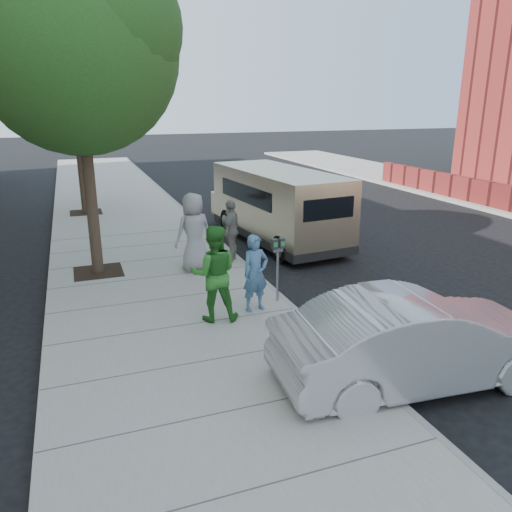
% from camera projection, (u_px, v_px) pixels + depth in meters
% --- Properties ---
extents(ground, '(120.00, 120.00, 0.00)m').
position_uv_depth(ground, '(210.00, 299.00, 11.41)').
color(ground, black).
rests_on(ground, ground).
extents(sidewalk, '(5.00, 60.00, 0.15)m').
position_uv_depth(sidewalk, '(167.00, 301.00, 11.05)').
color(sidewalk, gray).
rests_on(sidewalk, ground).
extents(curb_face, '(0.12, 60.00, 0.16)m').
position_uv_depth(curb_face, '(269.00, 288.00, 11.86)').
color(curb_face, gray).
rests_on(curb_face, ground).
extents(tree_near, '(4.62, 4.60, 7.53)m').
position_uv_depth(tree_near, '(78.00, 44.00, 11.16)').
color(tree_near, black).
rests_on(tree_near, sidewalk).
extents(tree_far, '(3.92, 3.80, 6.49)m').
position_uv_depth(tree_far, '(74.00, 85.00, 18.16)').
color(tree_far, black).
rests_on(tree_far, sidewalk).
extents(parking_meter, '(0.30, 0.13, 1.40)m').
position_uv_depth(parking_meter, '(278.00, 256.00, 10.60)').
color(parking_meter, gray).
rests_on(parking_meter, sidewalk).
extents(van, '(2.63, 6.34, 2.29)m').
position_uv_depth(van, '(276.00, 204.00, 15.74)').
color(van, '#C6B38E').
rests_on(van, ground).
extents(sedan, '(4.65, 1.92, 1.50)m').
position_uv_depth(sedan, '(417.00, 340.00, 7.79)').
color(sedan, '#A9AAB1').
rests_on(sedan, ground).
extents(person_officer, '(0.65, 0.49, 1.61)m').
position_uv_depth(person_officer, '(255.00, 273.00, 10.20)').
color(person_officer, '#456D93').
rests_on(person_officer, sidewalk).
extents(person_green_shirt, '(1.08, 0.93, 1.92)m').
position_uv_depth(person_green_shirt, '(214.00, 274.00, 9.70)').
color(person_green_shirt, '#2D7A27').
rests_on(person_green_shirt, sidewalk).
extents(person_gray_shirt, '(1.10, 0.85, 2.00)m').
position_uv_depth(person_gray_shirt, '(194.00, 232.00, 12.62)').
color(person_gray_shirt, gray).
rests_on(person_gray_shirt, sidewalk).
extents(person_striped_polo, '(0.91, 1.04, 1.69)m').
position_uv_depth(person_striped_polo, '(231.00, 230.00, 13.44)').
color(person_striped_polo, gray).
rests_on(person_striped_polo, sidewalk).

